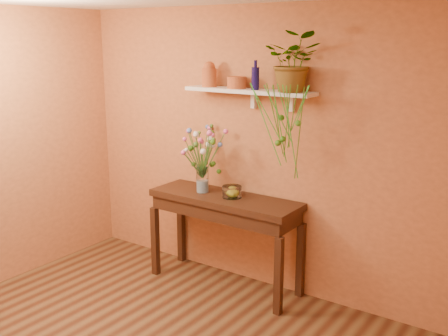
# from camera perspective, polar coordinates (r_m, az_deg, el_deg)

# --- Properties ---
(room) EXTENTS (4.04, 4.04, 2.70)m
(room) POSITION_cam_1_polar(r_m,az_deg,el_deg) (3.63, -14.15, -3.26)
(room) COLOR brown
(room) RESTS_ON ground
(sideboard) EXTENTS (1.51, 0.49, 0.92)m
(sideboard) POSITION_cam_1_polar(r_m,az_deg,el_deg) (5.11, 0.07, -4.47)
(sideboard) COLOR #361F11
(sideboard) RESTS_ON ground
(wall_shelf) EXTENTS (1.30, 0.24, 0.19)m
(wall_shelf) POSITION_cam_1_polar(r_m,az_deg,el_deg) (4.89, 2.78, 8.24)
(wall_shelf) COLOR white
(wall_shelf) RESTS_ON room
(terracotta_jug) EXTENTS (0.18, 0.18, 0.24)m
(terracotta_jug) POSITION_cam_1_polar(r_m,az_deg,el_deg) (5.12, -1.60, 10.04)
(terracotta_jug) COLOR #BC5B25
(terracotta_jug) RESTS_ON wall_shelf
(terracotta_pot) EXTENTS (0.21, 0.21, 0.11)m
(terracotta_pot) POSITION_cam_1_polar(r_m,az_deg,el_deg) (4.95, 1.37, 9.21)
(terracotta_pot) COLOR #BC5B25
(terracotta_pot) RESTS_ON wall_shelf
(blue_bottle) EXTENTS (0.08, 0.08, 0.26)m
(blue_bottle) POSITION_cam_1_polar(r_m,az_deg,el_deg) (4.82, 3.41, 9.69)
(blue_bottle) COLOR #120D46
(blue_bottle) RESTS_ON wall_shelf
(spider_plant) EXTENTS (0.56, 0.52, 0.52)m
(spider_plant) POSITION_cam_1_polar(r_m,az_deg,el_deg) (4.63, 7.57, 11.31)
(spider_plant) COLOR #366D17
(spider_plant) RESTS_ON wall_shelf
(plant_fronds) EXTENTS (0.56, 0.31, 0.83)m
(plant_fronds) POSITION_cam_1_polar(r_m,az_deg,el_deg) (4.53, 6.54, 4.58)
(plant_fronds) COLOR #366D17
(plant_fronds) RESTS_ON wall_shelf
(glass_vase) EXTENTS (0.12, 0.12, 0.25)m
(glass_vase) POSITION_cam_1_polar(r_m,az_deg,el_deg) (5.18, -2.34, -1.47)
(glass_vase) COLOR white
(glass_vase) RESTS_ON sideboard
(bouquet) EXTENTS (0.45, 0.51, 0.51)m
(bouquet) POSITION_cam_1_polar(r_m,az_deg,el_deg) (5.09, -2.20, 2.38)
(bouquet) COLOR #386B28
(bouquet) RESTS_ON glass_vase
(glass_bowl) EXTENTS (0.18, 0.18, 0.11)m
(glass_bowl) POSITION_cam_1_polar(r_m,az_deg,el_deg) (5.02, 0.86, -2.64)
(glass_bowl) COLOR white
(glass_bowl) RESTS_ON sideboard
(lemon) EXTENTS (0.08, 0.08, 0.08)m
(lemon) POSITION_cam_1_polar(r_m,az_deg,el_deg) (5.03, 0.92, -2.66)
(lemon) COLOR yellow
(lemon) RESTS_ON glass_bowl
(carton) EXTENTS (0.06, 0.05, 0.11)m
(carton) POSITION_cam_1_polar(r_m,az_deg,el_deg) (5.21, -2.22, -1.95)
(carton) COLOR teal
(carton) RESTS_ON sideboard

